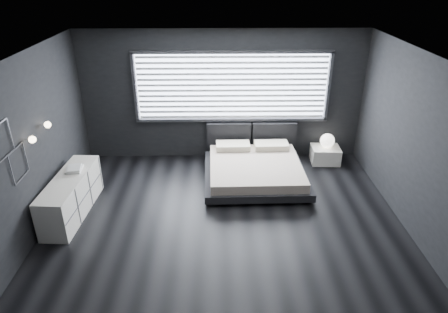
{
  "coord_description": "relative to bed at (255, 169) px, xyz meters",
  "views": [
    {
      "loc": [
        -0.1,
        -5.45,
        4.0
      ],
      "look_at": [
        0.0,
        0.85,
        0.9
      ],
      "focal_mm": 32.0,
      "sensor_mm": 36.0,
      "label": 1
    }
  ],
  "objects": [
    {
      "name": "sconce_far",
      "position": [
        -3.52,
        -0.94,
        1.36
      ],
      "size": [
        0.18,
        0.11,
        0.11
      ],
      "color": "silver",
      "rests_on": "ground"
    },
    {
      "name": "headboard",
      "position": [
        0.0,
        1.05,
        0.33
      ],
      "size": [
        1.96,
        0.16,
        0.52
      ],
      "color": "black",
      "rests_on": "ground"
    },
    {
      "name": "bed",
      "position": [
        0.0,
        0.0,
        0.0
      ],
      "size": [
        2.04,
        1.95,
        0.52
      ],
      "color": "black",
      "rests_on": "ground"
    },
    {
      "name": "sconce_near",
      "position": [
        -3.52,
        -1.54,
        1.36
      ],
      "size": [
        0.18,
        0.11,
        0.11
      ],
      "color": "silver",
      "rests_on": "ground"
    },
    {
      "name": "orb_lamp",
      "position": [
        1.62,
        0.8,
        0.26
      ],
      "size": [
        0.31,
        0.31,
        0.31
      ],
      "primitive_type": "sphere",
      "color": "white",
      "rests_on": "nightstand"
    },
    {
      "name": "wall_art_lower",
      "position": [
        -3.61,
        -1.89,
        1.14
      ],
      "size": [
        0.01,
        0.48,
        0.48
      ],
      "color": "#47474C",
      "rests_on": "ground"
    },
    {
      "name": "book_stack",
      "position": [
        -3.26,
        -0.84,
        0.49
      ],
      "size": [
        0.29,
        0.36,
        0.07
      ],
      "color": "silver",
      "rests_on": "dresser"
    },
    {
      "name": "dresser",
      "position": [
        -3.28,
        -1.11,
        0.11
      ],
      "size": [
        0.59,
        1.77,
        0.7
      ],
      "color": "white",
      "rests_on": "ground"
    },
    {
      "name": "room",
      "position": [
        -0.64,
        -1.59,
        1.16
      ],
      "size": [
        6.04,
        6.0,
        2.8
      ],
      "color": "black",
      "rests_on": "ground"
    },
    {
      "name": "window",
      "position": [
        -0.44,
        1.11,
        1.37
      ],
      "size": [
        4.14,
        0.09,
        1.52
      ],
      "color": "white",
      "rests_on": "ground"
    },
    {
      "name": "wall_art_upper",
      "position": [
        -3.61,
        -2.14,
        1.61
      ],
      "size": [
        0.01,
        0.48,
        0.48
      ],
      "color": "#47474C",
      "rests_on": "ground"
    },
    {
      "name": "nightstand",
      "position": [
        1.61,
        0.79,
        -0.07
      ],
      "size": [
        0.62,
        0.53,
        0.35
      ],
      "primitive_type": "cube",
      "rotation": [
        0.0,
        0.0,
        -0.04
      ],
      "color": "white",
      "rests_on": "ground"
    }
  ]
}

